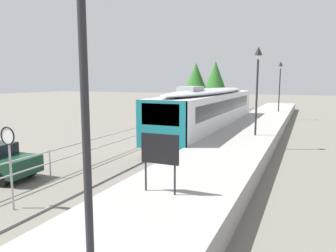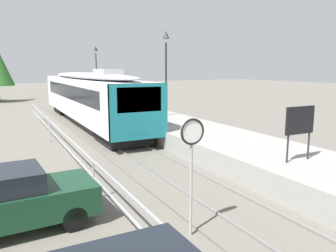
{
  "view_description": "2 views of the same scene",
  "coord_description": "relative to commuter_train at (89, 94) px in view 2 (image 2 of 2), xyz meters",
  "views": [
    {
      "loc": [
        6.89,
        1.62,
        4.26
      ],
      "look_at": [
        0.0,
        17.34,
        1.8
      ],
      "focal_mm": 34.17,
      "sensor_mm": 36.0,
      "label": 1
    },
    {
      "loc": [
        -5.7,
        2.52,
        3.89
      ],
      "look_at": [
        0.4,
        14.34,
        1.6
      ],
      "focal_mm": 35.69,
      "sensor_mm": 36.0,
      "label": 2
    }
  ],
  "objects": [
    {
      "name": "parked_hatchback_dark_green",
      "position": [
        -5.66,
        -14.47,
        -1.35
      ],
      "size": [
        4.09,
        1.99,
        1.53
      ],
      "color": "#143823",
      "rests_on": "ground"
    },
    {
      "name": "speed_limit_sign",
      "position": [
        -1.86,
        -16.67,
        -0.02
      ],
      "size": [
        0.61,
        0.1,
        2.81
      ],
      "color": "#9EA0A5",
      "rests_on": "ground"
    },
    {
      "name": "platform_lamp_mid_platform",
      "position": [
        4.02,
        -3.84,
        2.48
      ],
      "size": [
        0.34,
        0.34,
        5.35
      ],
      "color": "#232328",
      "rests_on": "station_platform"
    },
    {
      "name": "ground_plane",
      "position": [
        -3.0,
        -3.46,
        -2.14
      ],
      "size": [
        160.0,
        160.0,
        0.0
      ],
      "primitive_type": "plane",
      "color": "#6B665B"
    },
    {
      "name": "station_platform",
      "position": [
        3.25,
        -3.46,
        -1.69
      ],
      "size": [
        3.9,
        60.0,
        0.9
      ],
      "primitive_type": "cube",
      "color": "#999691",
      "rests_on": "ground"
    },
    {
      "name": "track_rails",
      "position": [
        0.0,
        -3.46,
        -2.11
      ],
      "size": [
        3.2,
        60.0,
        0.14
      ],
      "color": "#6B665B",
      "rests_on": "ground"
    },
    {
      "name": "platform_notice_board",
      "position": [
        2.95,
        -15.46,
        0.04
      ],
      "size": [
        1.2,
        0.08,
        1.8
      ],
      "color": "#232328",
      "rests_on": "station_platform"
    },
    {
      "name": "platform_lamp_far_end",
      "position": [
        4.02,
        12.53,
        2.48
      ],
      "size": [
        0.34,
        0.34,
        5.35
      ],
      "color": "#232328",
      "rests_on": "station_platform"
    },
    {
      "name": "carpark_fence",
      "position": [
        -3.3,
        -13.46,
        -1.23
      ],
      "size": [
        0.06,
        36.06,
        1.25
      ],
      "color": "#9EA0A5",
      "rests_on": "ground"
    },
    {
      "name": "commuter_train",
      "position": [
        0.0,
        0.0,
        0.0
      ],
      "size": [
        2.82,
        18.47,
        3.74
      ],
      "color": "silver",
      "rests_on": "track_rails"
    }
  ]
}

